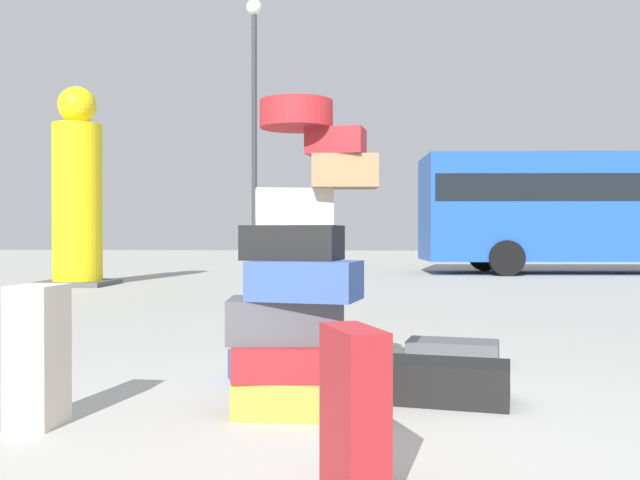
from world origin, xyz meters
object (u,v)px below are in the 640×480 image
Objects in this scene: lamp_post at (254,99)px; suitcase_cream_foreground_near at (38,355)px; suitcase_charcoal_behind_tower at (453,352)px; suitcase_navy_foreground_far at (275,365)px; suitcase_maroon_right_side at (354,411)px; yellow_dummy_statue at (77,197)px; suitcase_black_upright_blue at (445,382)px; parked_bus at (627,205)px; person_bearded_onlooker at (266,240)px; suitcase_tower at (299,291)px; suitcase_black_white_trunk at (285,335)px.

suitcase_cream_foreground_near is at bearing -86.01° from lamp_post.
suitcase_navy_foreground_far reaches higher than suitcase_charcoal_behind_tower.
yellow_dummy_statue is (-5.99, 10.98, 1.48)m from suitcase_maroon_right_side.
suitcase_navy_foreground_far is at bearing -79.44° from lamp_post.
suitcase_black_upright_blue is 16.12m from parked_bus.
person_bearded_onlooker is (0.37, 5.91, 0.59)m from suitcase_cream_foreground_near.
lamp_post is at bearing 80.03° from suitcase_maroon_right_side.
person_bearded_onlooker is at bearing 78.99° from suitcase_navy_foreground_far.
suitcase_maroon_right_side is 6.96m from person_bearded_onlooker.
suitcase_tower is at bearing -17.10° from person_bearded_onlooker.
suitcase_tower is at bearing -79.13° from suitcase_black_white_trunk.
parked_bus is (12.91, 5.31, 0.01)m from yellow_dummy_statue.
suitcase_maroon_right_side is at bearing -78.47° from lamp_post.
suitcase_cream_foreground_near is 0.07× the size of parked_bus.
suitcase_cream_foreground_near is 0.98× the size of suitcase_black_white_trunk.
lamp_post reaches higher than suitcase_charcoal_behind_tower.
person_bearded_onlooker reaches higher than suitcase_cream_foreground_near.
suitcase_black_upright_blue is at bearing -47.13° from suitcase_navy_foreground_far.
suitcase_tower is at bearing -59.91° from yellow_dummy_statue.
suitcase_cream_foreground_near is 3.05m from suitcase_black_white_trunk.
suitcase_cream_foreground_near is 0.19× the size of yellow_dummy_statue.
suitcase_maroon_right_side is 0.17× the size of yellow_dummy_statue.
person_bearded_onlooker reaches higher than suitcase_black_white_trunk.
person_bearded_onlooker is 6.27m from yellow_dummy_statue.
person_bearded_onlooker is at bearing -134.74° from parked_bus.
suitcase_tower is 1.12m from suitcase_black_upright_blue.
yellow_dummy_statue is at bearing -152.40° from lamp_post.
suitcase_navy_foreground_far is (-0.63, 2.17, -0.24)m from suitcase_maroon_right_side.
suitcase_charcoal_behind_tower is 14.89m from parked_bus.
parked_bus is (6.19, 13.43, 1.74)m from suitcase_charcoal_behind_tower.
suitcase_black_upright_blue is at bearing -117.00° from parked_bus.
suitcase_charcoal_behind_tower is 1.29m from suitcase_black_upright_blue.
suitcase_black_white_trunk is 10.06m from lamp_post.
suitcase_tower is 1.38m from suitcase_maroon_right_side.
lamp_post reaches higher than suitcase_navy_foreground_far.
suitcase_cream_foreground_near is at bearing -164.11° from suitcase_tower.
suitcase_charcoal_behind_tower is 1.53m from suitcase_navy_foreground_far.
suitcase_black_white_trunk is at bearing 74.18° from suitcase_navy_foreground_far.
suitcase_charcoal_behind_tower is at bearing -28.68° from suitcase_black_white_trunk.
suitcase_black_upright_blue is at bearing -74.30° from lamp_post.
person_bearded_onlooker reaches higher than suitcase_maroon_right_side.
suitcase_cream_foreground_near reaches higher than suitcase_maroon_right_side.
suitcase_black_white_trunk is 9.10m from yellow_dummy_statue.
suitcase_charcoal_behind_tower is 1.06× the size of suitcase_maroon_right_side.
person_bearded_onlooker is at bearing -78.65° from lamp_post.
suitcase_charcoal_behind_tower is at bearing 42.12° from suitcase_cream_foreground_near.
yellow_dummy_statue reaches higher than suitcase_charcoal_behind_tower.
suitcase_maroon_right_side is 2.27m from suitcase_navy_foreground_far.
yellow_dummy_statue is at bearing 116.33° from suitcase_cream_foreground_near.
suitcase_black_upright_blue is 0.99× the size of suitcase_black_white_trunk.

